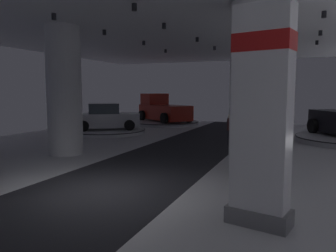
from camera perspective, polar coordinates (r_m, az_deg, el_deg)
The scene contains 9 objects.
ground at distance 9.31m, azimuth -11.92°, elevation -11.27°, with size 24.00×44.00×0.06m.
column_left at distance 14.84m, azimuth -17.69°, elevation 5.83°, with size 1.48×1.48×5.50m.
column_right at distance 10.90m, azimuth 13.76°, elevation 5.99°, with size 1.14×1.14×5.50m.
brand_sign_pylon at distance 6.75m, azimuth 16.07°, elevation 1.95°, with size 1.38×0.91×4.40m.
display_platform_deep_left at distance 27.37m, azimuth -0.60°, elevation 0.60°, with size 5.68×5.68×0.28m.
pickup_truck_deep_left at distance 27.57m, azimuth -0.95°, elevation 2.84°, with size 5.53×4.80×2.30m.
display_platform_far_left at distance 21.94m, azimuth -10.68°, elevation -0.86°, with size 5.09×5.09×0.26m.
display_car_far_left at distance 21.86m, azimuth -10.81°, elevation 1.42°, with size 4.49×3.84×1.71m.
visitor_walking_near at distance 16.99m, azimuth 10.79°, elevation -0.25°, with size 0.32×0.32×1.59m.
Camera 1 is at (5.02, -7.35, 2.71)m, focal length 34.88 mm.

